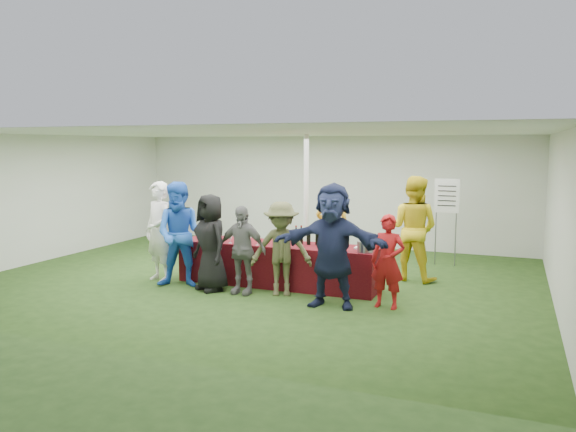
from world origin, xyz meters
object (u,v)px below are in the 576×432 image
at_px(serving_table, 278,264).
at_px(customer_0, 159,232).
at_px(customer_5, 332,245).
at_px(dump_bucket, 365,247).
at_px(customer_3, 242,250).
at_px(customer_4, 281,249).
at_px(wine_list_sign, 447,202).
at_px(staff_pourer, 333,230).
at_px(customer_2, 211,242).
at_px(staff_back, 413,228).
at_px(customer_6, 388,261).
at_px(customer_1, 181,235).

relative_size(serving_table, customer_0, 1.97).
bearing_deg(customer_5, dump_bucket, 61.79).
relative_size(customer_3, customer_5, 0.78).
bearing_deg(customer_4, wine_list_sign, 37.15).
distance_m(dump_bucket, staff_pourer, 1.57).
height_order(wine_list_sign, staff_pourer, wine_list_sign).
bearing_deg(customer_2, customer_3, 30.54).
height_order(staff_back, customer_5, staff_back).
height_order(staff_pourer, customer_5, customer_5).
bearing_deg(customer_5, customer_6, 14.92).
bearing_deg(dump_bucket, customer_2, -168.21).
xyz_separation_m(customer_2, customer_6, (3.03, 0.08, -0.11)).
distance_m(staff_pourer, customer_0, 3.22).
relative_size(serving_table, customer_3, 2.42).
height_order(wine_list_sign, customer_3, wine_list_sign).
height_order(wine_list_sign, customer_4, wine_list_sign).
height_order(serving_table, customer_4, customer_4).
height_order(customer_5, customer_6, customer_5).
distance_m(wine_list_sign, customer_2, 5.02).
bearing_deg(staff_back, customer_1, 40.88).
bearing_deg(wine_list_sign, customer_6, -97.72).
relative_size(staff_pourer, customer_1, 0.96).
xyz_separation_m(dump_bucket, staff_pourer, (-0.94, 1.25, 0.05)).
relative_size(serving_table, wine_list_sign, 2.00).
distance_m(customer_0, customer_4, 2.46).
bearing_deg(staff_back, customer_0, 34.92).
bearing_deg(customer_0, staff_pourer, 49.88).
xyz_separation_m(serving_table, customer_5, (1.30, -0.93, 0.58)).
relative_size(customer_1, customer_4, 1.18).
xyz_separation_m(customer_1, customer_4, (1.85, 0.13, -0.14)).
bearing_deg(staff_back, wine_list_sign, -93.13).
distance_m(wine_list_sign, customer_6, 3.56).
distance_m(customer_0, customer_5, 3.45).
bearing_deg(staff_pourer, serving_table, 44.32).
height_order(customer_3, customer_4, customer_4).
bearing_deg(serving_table, customer_6, -17.71).
distance_m(customer_0, customer_1, 0.65).
relative_size(customer_2, customer_5, 0.87).
distance_m(staff_pourer, customer_6, 2.22).
bearing_deg(customer_5, customer_3, 171.18).
relative_size(customer_4, customer_6, 1.08).
relative_size(customer_0, customer_6, 1.27).
bearing_deg(customer_1, customer_0, 142.54).
xyz_separation_m(customer_5, customer_6, (0.81, 0.26, -0.24)).
relative_size(dump_bucket, customer_2, 0.16).
height_order(staff_pourer, staff_back, staff_back).
xyz_separation_m(serving_table, staff_back, (2.16, 1.28, 0.59)).
distance_m(dump_bucket, customer_0, 3.78).
distance_m(customer_2, customer_5, 2.23).
bearing_deg(wine_list_sign, customer_2, -134.52).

